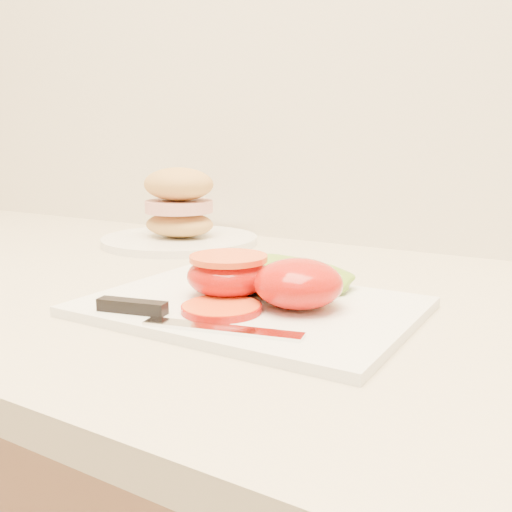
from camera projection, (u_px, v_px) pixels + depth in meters
The scene contains 8 objects.
cutting_board at pixel (251, 307), 0.57m from camera, with size 0.32×0.23×0.01m, color white.
tomato_half_dome at pixel (298, 283), 0.55m from camera, with size 0.09×0.09×0.05m, color red.
tomato_half_cut at pixel (229, 274), 0.59m from camera, with size 0.09×0.09×0.04m.
tomato_slice_0 at pixel (221, 308), 0.54m from camera, with size 0.07×0.07×0.01m, color orange.
lettuce_leaf_0 at pixel (272, 274), 0.63m from camera, with size 0.14×0.09×0.03m, color #669928.
lettuce_leaf_1 at pixel (306, 279), 0.61m from camera, with size 0.11×0.08×0.02m, color #669928.
knife at pixel (165, 315), 0.51m from camera, with size 0.21×0.05×0.01m.
sandwich_plate at pixel (179, 216), 0.94m from camera, with size 0.26×0.26×0.12m.
Camera 1 is at (-0.08, 1.14, 1.10)m, focal length 40.00 mm.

